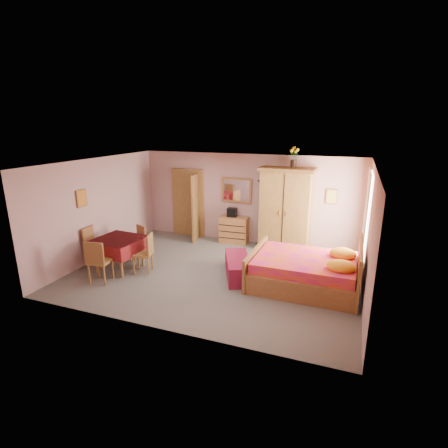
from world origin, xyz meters
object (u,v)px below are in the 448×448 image
at_px(wall_mirror, 237,190).
at_px(sunflower_vase, 294,157).
at_px(stereo, 232,212).
at_px(floor_lamp, 261,213).
at_px(chair_east, 142,253).
at_px(chair_west, 96,246).
at_px(chair_north, 136,243).
at_px(bench, 238,267).
at_px(wardrobe, 286,210).
at_px(chest_of_drawers, 234,230).
at_px(dining_table, 119,254).
at_px(chair_south, 100,261).
at_px(bed, 305,263).

height_order(wall_mirror, sunflower_vase, sunflower_vase).
distance_m(stereo, floor_lamp, 0.86).
relative_size(sunflower_vase, chair_east, 0.59).
bearing_deg(floor_lamp, wall_mirror, 169.64).
relative_size(floor_lamp, chair_west, 1.96).
bearing_deg(chair_west, chair_north, 127.57).
bearing_deg(bench, floor_lamp, 92.09).
xyz_separation_m(wall_mirror, wardrobe, (1.51, -0.26, -0.40)).
height_order(stereo, sunflower_vase, sunflower_vase).
bearing_deg(wardrobe, stereo, 178.18).
xyz_separation_m(chest_of_drawers, dining_table, (-1.96, -2.83, -0.00)).
bearing_deg(chair_west, dining_table, 80.40).
bearing_deg(chair_east, dining_table, 77.54).
distance_m(sunflower_vase, bench, 3.36).
bearing_deg(wall_mirror, wardrobe, -8.37).
xyz_separation_m(wardrobe, chair_east, (-2.84, -2.73, -0.68)).
height_order(wall_mirror, dining_table, wall_mirror).
relative_size(chair_north, chair_east, 0.92).
relative_size(sunflower_vase, dining_table, 0.52).
distance_m(floor_lamp, chair_west, 4.50).
relative_size(floor_lamp, chair_east, 2.02).
bearing_deg(wall_mirror, bench, -68.90).
relative_size(chair_south, chair_west, 1.02).
height_order(wall_mirror, chair_south, wall_mirror).
bearing_deg(stereo, sunflower_vase, -0.02).
relative_size(sunflower_vase, chair_north, 0.64).
relative_size(floor_lamp, bench, 1.39).
bearing_deg(chest_of_drawers, sunflower_vase, -1.43).
distance_m(stereo, chair_south, 4.07).
bearing_deg(sunflower_vase, stereo, 179.98).
distance_m(wall_mirror, stereo, 0.66).
bearing_deg(chair_west, wall_mirror, 130.89).
bearing_deg(stereo, wall_mirror, 65.73).
bearing_deg(chair_east, chair_north, 27.13).
bearing_deg(chair_east, wall_mirror, -40.54).
relative_size(stereo, floor_lamp, 0.15).
bearing_deg(bench, dining_table, -168.09).
bearing_deg(bed, chair_east, -169.97).
distance_m(sunflower_vase, chair_west, 5.56).
bearing_deg(wall_mirror, floor_lamp, -8.81).
bearing_deg(sunflower_vase, wall_mirror, 174.21).
bearing_deg(wall_mirror, bed, -43.49).
relative_size(stereo, bench, 0.20).
height_order(sunflower_vase, bench, sunflower_vase).
relative_size(chest_of_drawers, wall_mirror, 0.89).
xyz_separation_m(bed, chair_west, (-5.03, -0.63, -0.05)).
relative_size(wardrobe, bed, 1.00).
distance_m(floor_lamp, chair_east, 3.58).
relative_size(chest_of_drawers, sunflower_vase, 1.49).
height_order(stereo, wardrobe, wardrobe).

